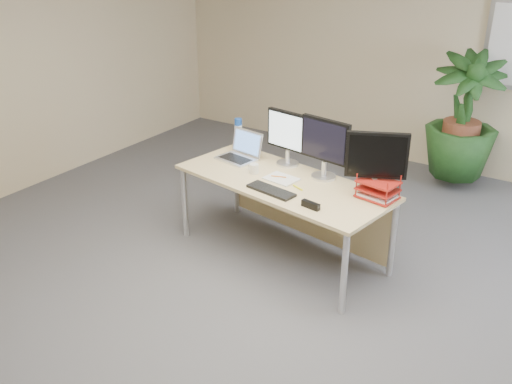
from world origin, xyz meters
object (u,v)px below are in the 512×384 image
Objects in this scene: monitor_left at (288,135)px; monitor_right at (325,145)px; desk at (290,193)px; laptop at (241,152)px; floor_plant at (462,124)px.

monitor_left is 0.42m from monitor_right.
desk is 5.07× the size of laptop.
desk is 0.66m from laptop.
desk is at bearing -150.76° from monitor_right.
monitor_left is (-1.02, -2.02, 0.26)m from floor_plant.
laptop is at bearing -124.57° from floor_plant.
laptop reaches higher than desk.
desk is 3.81× the size of monitor_right.
monitor_left is 1.26× the size of laptop.
floor_plant is at bearing 73.86° from monitor_right.
monitor_left reaches higher than laptop.
monitor_left is at bearing 167.54° from monitor_right.
floor_plant is 2.28m from monitor_left.
monitor_right is at bearing 29.24° from desk.
desk is 0.52m from monitor_left.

